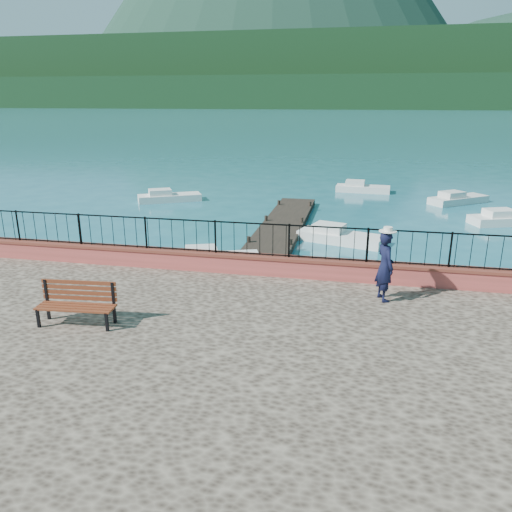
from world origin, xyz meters
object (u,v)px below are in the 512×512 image
at_px(boat_1, 341,234).
at_px(boat_5, 459,197).
at_px(person, 385,266).
at_px(boat_0, 215,257).
at_px(park_bench, 77,312).
at_px(boat_2, 510,216).
at_px(boat_4, 363,186).
at_px(boat_3, 170,195).

bearing_deg(boat_1, boat_5, 73.94).
height_order(person, boat_0, person).
xyz_separation_m(park_bench, boat_1, (5.49, 12.38, -1.10)).
height_order(boat_0, boat_2, same).
height_order(person, boat_4, person).
bearing_deg(boat_0, boat_3, 99.11).
bearing_deg(park_bench, boat_2, 46.94).
bearing_deg(boat_4, boat_2, -43.03).
height_order(boat_3, boat_4, same).
bearing_deg(boat_2, boat_3, 153.52).
relative_size(boat_0, boat_2, 0.85).
relative_size(boat_1, boat_2, 0.94).
bearing_deg(boat_4, boat_0, -104.29).
xyz_separation_m(boat_1, boat_2, (8.33, 5.24, 0.00)).
distance_m(boat_0, boat_2, 16.10).
bearing_deg(boat_2, boat_5, 87.92).
height_order(boat_2, boat_3, same).
distance_m(person, boat_5, 20.41).
bearing_deg(boat_0, boat_2, 17.32).
relative_size(park_bench, person, 1.00).
bearing_deg(boat_0, boat_4, 53.01).
xyz_separation_m(boat_4, boat_5, (5.75, -2.77, 0.00)).
distance_m(park_bench, boat_3, 20.39).
relative_size(park_bench, boat_2, 0.45).
bearing_deg(boat_1, park_bench, -96.81).
height_order(boat_0, boat_4, same).
relative_size(person, boat_5, 0.48).
height_order(park_bench, boat_1, park_bench).
bearing_deg(park_bench, boat_3, 100.47).
bearing_deg(boat_1, boat_2, 49.28).
bearing_deg(boat_4, park_bench, -100.95).
bearing_deg(person, boat_2, -48.00).
distance_m(boat_0, boat_3, 13.26).
distance_m(person, boat_1, 9.70).
relative_size(boat_1, boat_4, 1.05).
distance_m(boat_2, boat_3, 19.34).
distance_m(boat_2, boat_5, 5.24).
bearing_deg(boat_2, park_bench, -148.63).
relative_size(person, boat_4, 0.50).
relative_size(boat_2, boat_5, 1.05).
distance_m(boat_1, boat_2, 9.84).
height_order(boat_0, boat_5, same).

